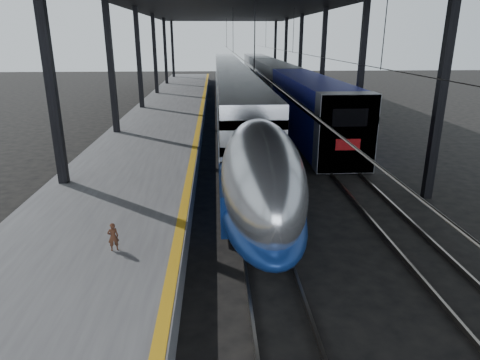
{
  "coord_description": "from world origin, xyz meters",
  "views": [
    {
      "loc": [
        0.48,
        -12.02,
        6.65
      ],
      "look_at": [
        1.27,
        1.89,
        2.0
      ],
      "focal_mm": 32.0,
      "sensor_mm": 36.0,
      "label": 1
    }
  ],
  "objects": [
    {
      "name": "second_train",
      "position": [
        7.0,
        35.64,
        2.06
      ],
      "size": [
        2.95,
        56.05,
        4.07
      ],
      "color": "navy",
      "rests_on": "ground"
    },
    {
      "name": "rails",
      "position": [
        4.5,
        20.0,
        0.08
      ],
      "size": [
        6.52,
        80.0,
        0.16
      ],
      "color": "slate",
      "rests_on": "ground"
    },
    {
      "name": "child",
      "position": [
        -2.43,
        -1.11,
        1.41
      ],
      "size": [
        0.35,
        0.29,
        0.82
      ],
      "primitive_type": "imported",
      "rotation": [
        0.0,
        0.0,
        3.5
      ],
      "color": "#452517",
      "rests_on": "platform"
    },
    {
      "name": "yellow_strip",
      "position": [
        -0.7,
        20.0,
        1.0
      ],
      "size": [
        0.3,
        80.0,
        0.01
      ],
      "primitive_type": "cube",
      "color": "#C88F12",
      "rests_on": "platform"
    },
    {
      "name": "platform",
      "position": [
        -3.5,
        20.0,
        0.5
      ],
      "size": [
        6.0,
        80.0,
        1.0
      ],
      "primitive_type": "cube",
      "color": "#4C4C4F",
      "rests_on": "ground"
    },
    {
      "name": "tgv_train",
      "position": [
        2.0,
        29.35,
        1.93
      ],
      "size": [
        2.87,
        65.2,
        4.12
      ],
      "color": "#B7B9BE",
      "rests_on": "ground"
    },
    {
      "name": "canopy",
      "position": [
        1.9,
        20.0,
        9.12
      ],
      "size": [
        18.0,
        75.0,
        9.47
      ],
      "color": "black",
      "rests_on": "ground"
    },
    {
      "name": "ground",
      "position": [
        0.0,
        0.0,
        0.0
      ],
      "size": [
        160.0,
        160.0,
        0.0
      ],
      "primitive_type": "plane",
      "color": "black",
      "rests_on": "ground"
    }
  ]
}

